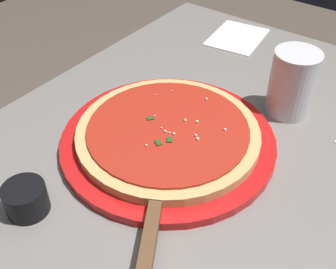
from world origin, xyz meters
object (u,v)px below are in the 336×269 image
serving_plate (168,140)px  pizza_server (154,216)px  pizza (168,132)px  cup_tall_drink (292,83)px  napkin_folded_right (237,37)px  cup_small_sauce (26,199)px

serving_plate → pizza_server: 0.17m
pizza → cup_tall_drink: 0.24m
cup_tall_drink → pizza_server: bearing=174.1°
serving_plate → napkin_folded_right: bearing=13.0°
serving_plate → pizza_server: pizza_server is taller
pizza_server → cup_tall_drink: bearing=-5.9°
serving_plate → cup_small_sauce: cup_small_sauce is taller
pizza_server → cup_small_sauce: (-0.08, 0.16, 0.00)m
serving_plate → pizza_server: bearing=-150.1°
napkin_folded_right → cup_tall_drink: bearing=-133.0°
cup_tall_drink → serving_plate: bearing=149.6°
serving_plate → cup_tall_drink: bearing=-30.4°
cup_tall_drink → napkin_folded_right: (0.20, 0.21, -0.06)m
pizza → pizza_server: (-0.14, -0.08, -0.00)m
cup_tall_drink → cup_small_sauce: size_ratio=1.97×
cup_tall_drink → cup_small_sauce: bearing=155.7°
cup_small_sauce → pizza_server: bearing=-62.4°
cup_tall_drink → napkin_folded_right: cup_tall_drink is taller
pizza_server → serving_plate: bearing=29.9°
pizza → cup_small_sauce: cup_small_sauce is taller
cup_small_sauce → napkin_folded_right: (0.62, 0.02, -0.02)m
pizza_server → cup_tall_drink: cup_tall_drink is taller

